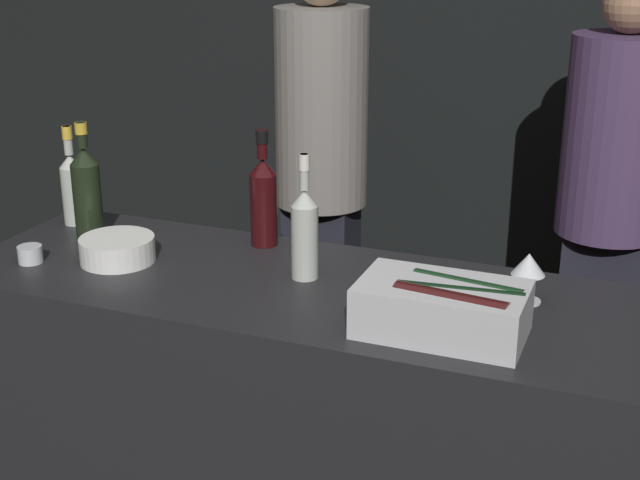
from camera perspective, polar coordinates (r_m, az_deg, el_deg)
name	(u,v)px	position (r m, az deg, el deg)	size (l,w,h in m)	color
wall_back_chalkboard	(485,47)	(4.19, 10.51, 12.07)	(6.40, 0.06, 2.80)	black
bar_counter	(316,453)	(2.61, -0.27, -13.48)	(2.01, 0.66, 1.03)	black
ice_bin_with_bottles	(446,307)	(2.09, 8.08, -4.26)	(0.39, 0.23, 0.13)	silver
bowl_white	(117,249)	(2.59, -12.84, -0.54)	(0.21, 0.21, 0.07)	white
wine_glass	(528,266)	(2.29, 13.20, -1.65)	(0.09, 0.09, 0.13)	silver
candle_votive	(30,254)	(2.65, -18.06, -0.87)	(0.07, 0.07, 0.05)	silver
rose_wine_bottle	(72,185)	(2.91, -15.58, 3.42)	(0.07, 0.07, 0.32)	#B2B7AD
red_wine_bottle_black_foil	(263,198)	(2.62, -3.64, 2.71)	(0.08, 0.08, 0.35)	black
champagne_bottle	(87,190)	(2.76, -14.71, 3.10)	(0.08, 0.08, 0.36)	black
white_wine_bottle	(305,230)	(2.37, -0.99, 0.64)	(0.07, 0.07, 0.34)	#B2B7AD
person_in_hoodie	(321,161)	(3.58, 0.09, 5.09)	(0.37, 0.37, 1.84)	black
person_blond_tee	(611,190)	(3.53, 18.12, 3.04)	(0.39, 0.39, 1.77)	black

